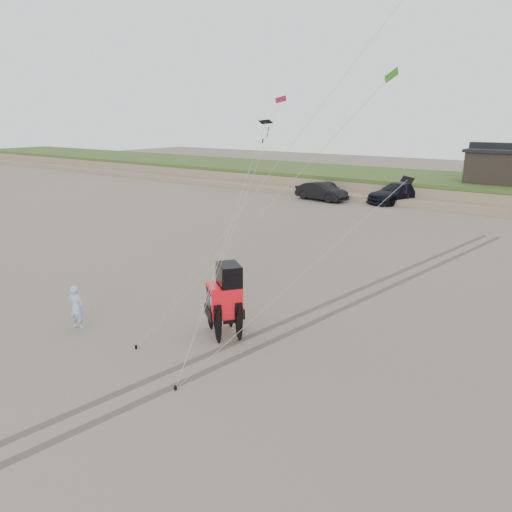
{
  "coord_description": "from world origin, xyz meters",
  "views": [
    {
      "loc": [
        10.22,
        -10.3,
        7.24
      ],
      "look_at": [
        0.4,
        3.0,
        2.6
      ],
      "focal_mm": 35.0,
      "sensor_mm": 36.0,
      "label": 1
    }
  ],
  "objects_px": {
    "truck_c": "(397,193)",
    "man": "(76,307)",
    "truck_b": "(321,191)",
    "jeep": "(224,307)",
    "cabin": "(508,165)",
    "truck_a": "(328,190)"
  },
  "relations": [
    {
      "from": "cabin",
      "to": "truck_c",
      "type": "bearing_deg",
      "value": -143.31
    },
    {
      "from": "truck_b",
      "to": "man",
      "type": "relative_size",
      "value": 3.05
    },
    {
      "from": "truck_b",
      "to": "truck_c",
      "type": "relative_size",
      "value": 0.82
    },
    {
      "from": "jeep",
      "to": "man",
      "type": "distance_m",
      "value": 5.25
    },
    {
      "from": "truck_c",
      "to": "man",
      "type": "relative_size",
      "value": 3.74
    },
    {
      "from": "truck_b",
      "to": "truck_c",
      "type": "bearing_deg",
      "value": -55.83
    },
    {
      "from": "truck_c",
      "to": "truck_a",
      "type": "bearing_deg",
      "value": -146.92
    },
    {
      "from": "truck_a",
      "to": "man",
      "type": "distance_m",
      "value": 31.78
    },
    {
      "from": "truck_c",
      "to": "cabin",
      "type": "bearing_deg",
      "value": 57.07
    },
    {
      "from": "cabin",
      "to": "truck_c",
      "type": "xyz_separation_m",
      "value": [
        -7.43,
        -5.53,
        -2.37
      ]
    },
    {
      "from": "truck_b",
      "to": "truck_c",
      "type": "distance_m",
      "value": 6.54
    },
    {
      "from": "cabin",
      "to": "truck_a",
      "type": "xyz_separation_m",
      "value": [
        -13.48,
        -6.9,
        -2.45
      ]
    },
    {
      "from": "cabin",
      "to": "truck_c",
      "type": "relative_size",
      "value": 1.08
    },
    {
      "from": "truck_c",
      "to": "man",
      "type": "height_order",
      "value": "truck_c"
    },
    {
      "from": "truck_a",
      "to": "truck_b",
      "type": "relative_size",
      "value": 0.95
    },
    {
      "from": "truck_b",
      "to": "jeep",
      "type": "bearing_deg",
      "value": -148.04
    },
    {
      "from": "cabin",
      "to": "jeep",
      "type": "bearing_deg",
      "value": -93.33
    },
    {
      "from": "truck_c",
      "to": "jeep",
      "type": "bearing_deg",
      "value": -59.35
    },
    {
      "from": "cabin",
      "to": "truck_b",
      "type": "xyz_separation_m",
      "value": [
        -13.35,
        -8.29,
        -2.44
      ]
    },
    {
      "from": "cabin",
      "to": "jeep",
      "type": "relative_size",
      "value": 1.19
    },
    {
      "from": "jeep",
      "to": "truck_b",
      "type": "bearing_deg",
      "value": 149.23
    },
    {
      "from": "cabin",
      "to": "man",
      "type": "distance_m",
      "value": 38.55
    }
  ]
}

